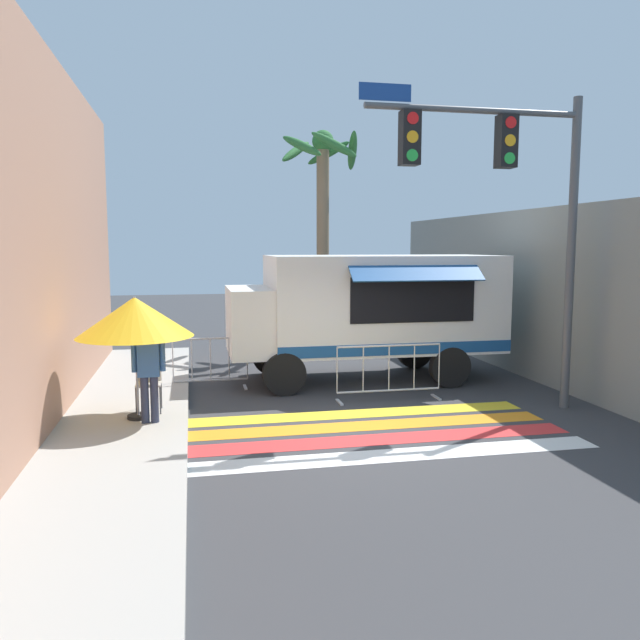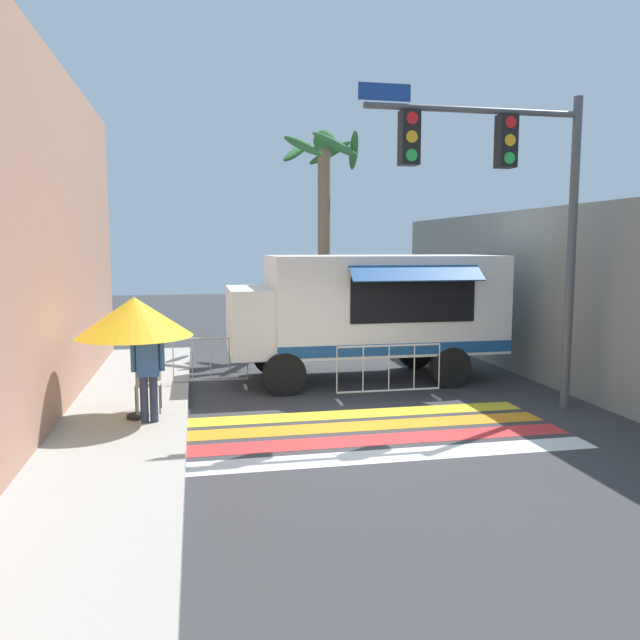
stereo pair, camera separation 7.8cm
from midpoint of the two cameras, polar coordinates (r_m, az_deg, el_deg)
name	(u,v)px [view 2 (the right image)]	position (r m, az deg, el deg)	size (l,w,h in m)	color
ground_plane	(364,429)	(10.49, 4.26, -9.91)	(60.00, 60.00, 0.00)	#38383A
sidewalk_left	(36,443)	(10.37, -24.31, -10.19)	(4.40, 16.00, 0.17)	#A8A59E
building_left_facade	(27,240)	(9.95, -25.01, 6.65)	(0.25, 16.00, 6.19)	tan
concrete_wall_right	(537,295)	(14.78, 19.39, 2.17)	(0.20, 16.00, 3.84)	gray
crosswalk_painted	(367,433)	(10.29, 4.58, -10.22)	(6.40, 2.84, 0.01)	white
food_truck	(363,307)	(13.91, 4.07, 1.22)	(5.96, 2.82, 2.80)	white
traffic_signal_pole	(506,183)	(11.64, 16.81, 11.88)	(4.11, 0.29, 5.68)	#515456
patio_umbrella	(134,317)	(10.56, -16.41, 0.26)	(1.88, 1.88, 2.02)	black
folding_chair	(148,378)	(11.20, -15.23, -5.12)	(0.42, 0.42, 0.94)	#4C4C51
vendor_person	(148,367)	(10.37, -15.25, -4.13)	(0.53, 0.21, 1.62)	#2D3347
barricade_front	(389,373)	(12.26, 6.49, -4.82)	(2.10, 0.44, 1.11)	#B7BABF
barricade_side	(211,364)	(13.32, -9.78, -4.02)	(1.56, 0.44, 1.11)	#B7BABF
palm_tree	(324,201)	(17.74, 0.47, 10.83)	(2.33, 2.41, 6.19)	#7A664C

